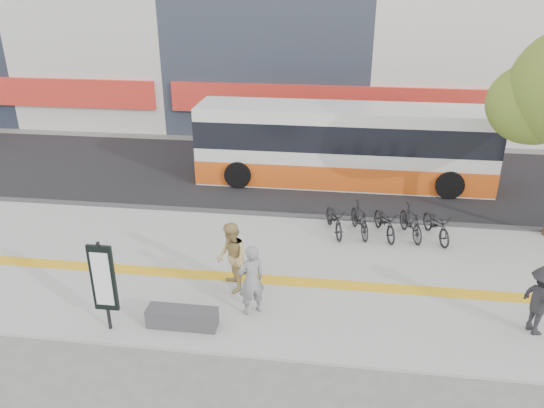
# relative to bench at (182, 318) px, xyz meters

# --- Properties ---
(ground) EXTENTS (120.00, 120.00, 0.00)m
(ground) POSITION_rel_bench_xyz_m (2.60, 1.20, -0.30)
(ground) COLOR #5F5F5A
(ground) RESTS_ON ground
(sidewalk) EXTENTS (40.00, 7.00, 0.08)m
(sidewalk) POSITION_rel_bench_xyz_m (2.60, 2.70, -0.27)
(sidewalk) COLOR gray
(sidewalk) RESTS_ON ground
(tactile_strip) EXTENTS (40.00, 0.45, 0.01)m
(tactile_strip) POSITION_rel_bench_xyz_m (2.60, 2.20, -0.22)
(tactile_strip) COLOR gold
(tactile_strip) RESTS_ON sidewalk
(street) EXTENTS (40.00, 8.00, 0.06)m
(street) POSITION_rel_bench_xyz_m (2.60, 10.20, -0.28)
(street) COLOR black
(street) RESTS_ON ground
(curb) EXTENTS (40.00, 0.25, 0.14)m
(curb) POSITION_rel_bench_xyz_m (2.60, 6.20, -0.23)
(curb) COLOR #39393C
(curb) RESTS_ON ground
(bench) EXTENTS (1.60, 0.45, 0.45)m
(bench) POSITION_rel_bench_xyz_m (0.00, 0.00, 0.00)
(bench) COLOR #39393C
(bench) RESTS_ON sidewalk
(signboard) EXTENTS (0.55, 0.10, 2.20)m
(signboard) POSITION_rel_bench_xyz_m (-1.60, -0.31, 1.06)
(signboard) COLOR black
(signboard) RESTS_ON sidewalk
(bus) EXTENTS (10.99, 2.61, 2.93)m
(bus) POSITION_rel_bench_xyz_m (3.45, 9.70, 1.13)
(bus) COLOR silver
(bus) RESTS_ON street
(bicycle_row) EXTENTS (4.12, 1.84, 1.02)m
(bicycle_row) POSITION_rel_bench_xyz_m (4.83, 5.20, 0.25)
(bicycle_row) COLOR black
(bicycle_row) RESTS_ON sidewalk
(seated_woman) EXTENTS (0.78, 0.72, 1.78)m
(seated_woman) POSITION_rel_bench_xyz_m (1.47, 0.73, 0.66)
(seated_woman) COLOR black
(seated_woman) RESTS_ON sidewalk
(pedestrian_tan) EXTENTS (0.99, 1.09, 1.82)m
(pedestrian_tan) POSITION_rel_bench_xyz_m (0.81, 1.65, 0.68)
(pedestrian_tan) COLOR tan
(pedestrian_tan) RESTS_ON sidewalk
(pedestrian_dark) EXTENTS (0.93, 1.21, 1.65)m
(pedestrian_dark) POSITION_rel_bench_xyz_m (7.87, 0.86, 0.60)
(pedestrian_dark) COLOR black
(pedestrian_dark) RESTS_ON sidewalk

